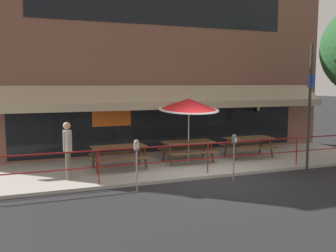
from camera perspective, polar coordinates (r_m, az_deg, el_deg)
name	(u,v)px	position (r m, az deg, el deg)	size (l,w,h in m)	color
ground_plane	(212,178)	(11.77, 6.72, -7.94)	(120.00, 120.00, 0.00)	#232326
patio_deck	(186,164)	(13.51, 2.78, -5.79)	(15.00, 4.00, 0.10)	#ADA89E
restaurant_building	(164,52)	(15.32, -0.55, 11.14)	(15.00, 1.60, 8.39)	brown
patio_railing	(208,151)	(11.86, 6.10, -3.87)	(13.84, 0.04, 0.97)	maroon
picnic_table_left	(119,151)	(12.50, -7.44, -3.78)	(1.80, 1.42, 0.76)	brown
picnic_table_centre	(188,146)	(13.46, 3.06, -3.00)	(1.80, 1.42, 0.76)	brown
picnic_table_right	(249,142)	(14.70, 12.20, -2.33)	(1.80, 1.42, 0.76)	brown
patio_umbrella_centre	(189,105)	(13.26, 3.18, 3.27)	(2.14, 2.14, 2.38)	#B7B2A8
pedestrian_walking	(67,147)	(11.40, -15.07, -3.16)	(0.26, 0.62, 1.71)	#665B4C
parking_meter_near	(137,150)	(10.16, -4.82, -3.61)	(0.15, 0.16, 1.42)	gray
parking_meter_far	(234,143)	(11.34, 10.04, -2.63)	(0.15, 0.16, 1.42)	gray
street_sign_pole	(309,108)	(12.92, 20.74, 2.60)	(0.28, 0.09, 4.17)	#2D2D33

